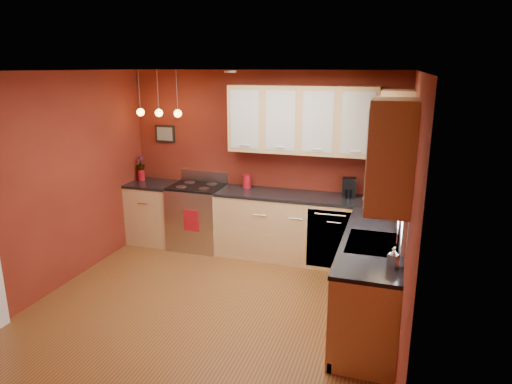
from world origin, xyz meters
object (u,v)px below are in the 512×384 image
(gas_range, at_px, (198,216))
(red_canister, at_px, (247,181))
(coffee_maker, at_px, (349,188))
(sink, at_px, (373,245))
(soap_pump, at_px, (393,257))

(gas_range, height_order, red_canister, red_canister)
(coffee_maker, bearing_deg, sink, -82.96)
(gas_range, xyz_separation_m, coffee_maker, (2.19, 0.11, 0.58))
(gas_range, distance_m, coffee_maker, 2.27)
(sink, height_order, soap_pump, sink)
(red_canister, xyz_separation_m, soap_pump, (2.10, -2.20, -0.00))
(gas_range, xyz_separation_m, red_canister, (0.73, 0.15, 0.56))
(gas_range, bearing_deg, red_canister, 11.39)
(gas_range, xyz_separation_m, sink, (2.62, -1.50, 0.43))
(coffee_maker, relative_size, soap_pump, 1.40)
(soap_pump, bearing_deg, coffee_maker, 106.30)
(gas_range, distance_m, soap_pump, 3.53)
(red_canister, relative_size, soap_pump, 1.02)
(gas_range, bearing_deg, coffee_maker, 2.78)
(gas_range, relative_size, coffee_maker, 4.24)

